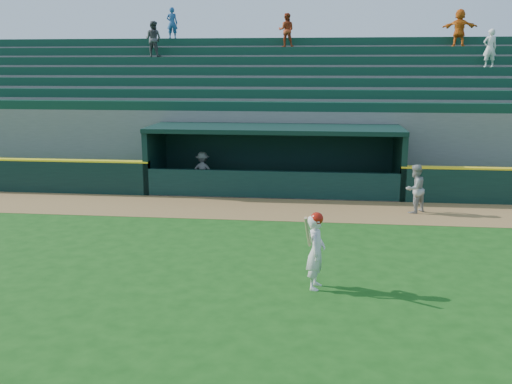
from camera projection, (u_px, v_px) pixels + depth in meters
ground at (249, 257)px, 14.19m from camera, size 120.00×120.00×0.00m
warning_track at (267, 209)px, 18.95m from camera, size 40.00×3.00×0.01m
dugout_player_front at (415, 189)px, 18.32m from camera, size 0.97×0.95×1.57m
dugout_player_inside at (203, 171)px, 21.96m from camera, size 0.94×0.55×1.44m
dugout at (275, 155)px, 21.67m from camera, size 9.40×2.80×2.46m
stands at (285, 117)px, 25.87m from camera, size 34.50×6.25×7.43m
batter_at_plate at (316, 250)px, 12.01m from camera, size 0.50×0.80×1.68m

